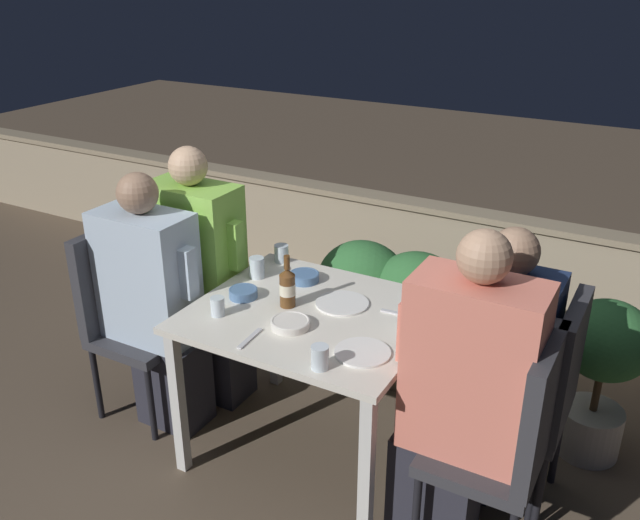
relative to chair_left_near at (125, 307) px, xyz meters
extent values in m
plane|color=brown|center=(1.00, 0.13, -0.58)|extent=(16.00, 16.00, 0.00)
cube|color=gray|center=(1.00, 1.88, -0.25)|extent=(9.00, 0.14, 0.66)
cube|color=gray|center=(1.00, 1.88, 0.10)|extent=(9.00, 0.18, 0.04)
cube|color=silver|center=(1.00, 0.13, 0.16)|extent=(1.02, 0.89, 0.03)
cube|color=silver|center=(0.54, -0.27, -0.22)|extent=(0.05, 0.05, 0.72)
cube|color=silver|center=(1.46, -0.27, -0.22)|extent=(0.05, 0.05, 0.72)
cube|color=silver|center=(0.54, 0.52, -0.22)|extent=(0.05, 0.05, 0.72)
cube|color=silver|center=(1.46, 0.52, -0.22)|extent=(0.05, 0.05, 0.72)
cube|color=brown|center=(1.18, 0.94, -0.44)|extent=(1.17, 0.36, 0.28)
ellipsoid|color=#2D6633|center=(0.86, 0.94, -0.07)|extent=(0.53, 0.47, 0.50)
ellipsoid|color=#2D6633|center=(1.18, 0.94, -0.07)|extent=(0.53, 0.47, 0.50)
ellipsoid|color=#2D6633|center=(1.51, 0.94, -0.07)|extent=(0.53, 0.47, 0.50)
cube|color=#333338|center=(0.10, 0.00, -0.14)|extent=(0.42, 0.42, 0.05)
cube|color=#333338|center=(-0.08, 0.00, 0.14)|extent=(0.06, 0.42, 0.52)
cylinder|color=black|center=(-0.08, -0.18, -0.37)|extent=(0.03, 0.03, 0.41)
cylinder|color=black|center=(0.28, -0.18, -0.37)|extent=(0.03, 0.03, 0.41)
cylinder|color=black|center=(-0.08, 0.18, -0.37)|extent=(0.03, 0.03, 0.41)
cylinder|color=black|center=(0.28, 0.18, -0.37)|extent=(0.03, 0.03, 0.41)
cube|color=#282833|center=(0.27, 0.00, -0.35)|extent=(0.32, 0.23, 0.46)
cube|color=silver|center=(0.17, 0.00, 0.21)|extent=(0.46, 0.26, 0.64)
cube|color=silver|center=(0.42, 0.00, 0.28)|extent=(0.07, 0.07, 0.24)
sphere|color=#99755B|center=(0.17, 0.00, 0.62)|extent=(0.19, 0.19, 0.19)
cube|color=#333338|center=(0.15, 0.30, -0.14)|extent=(0.42, 0.42, 0.05)
cube|color=#333338|center=(-0.03, 0.30, 0.14)|extent=(0.06, 0.42, 0.52)
cylinder|color=black|center=(-0.03, 0.12, -0.37)|extent=(0.03, 0.03, 0.41)
cylinder|color=black|center=(0.33, 0.12, -0.37)|extent=(0.03, 0.03, 0.41)
cylinder|color=black|center=(-0.03, 0.48, -0.37)|extent=(0.03, 0.03, 0.41)
cylinder|color=black|center=(0.33, 0.48, -0.37)|extent=(0.03, 0.03, 0.41)
cube|color=#282833|center=(0.32, 0.30, -0.35)|extent=(0.33, 0.23, 0.46)
cube|color=#8CCC4C|center=(0.22, 0.30, 0.23)|extent=(0.47, 0.26, 0.70)
cube|color=#8CCC4C|center=(0.47, 0.30, 0.32)|extent=(0.07, 0.07, 0.24)
sphere|color=tan|center=(0.22, 0.30, 0.68)|extent=(0.19, 0.19, 0.19)
cube|color=#333338|center=(1.84, -0.06, -0.14)|extent=(0.42, 0.42, 0.05)
cube|color=#333338|center=(2.02, -0.06, 0.14)|extent=(0.06, 0.42, 0.52)
cylinder|color=black|center=(1.66, -0.24, -0.37)|extent=(0.03, 0.03, 0.41)
cylinder|color=black|center=(1.66, 0.12, -0.37)|extent=(0.03, 0.03, 0.41)
cylinder|color=black|center=(2.02, 0.12, -0.37)|extent=(0.03, 0.03, 0.41)
cube|color=#282833|center=(1.67, -0.06, -0.35)|extent=(0.33, 0.23, 0.46)
cube|color=#E07A66|center=(1.77, -0.06, 0.23)|extent=(0.47, 0.26, 0.69)
cube|color=#E07A66|center=(1.52, -0.06, 0.31)|extent=(0.07, 0.07, 0.24)
sphere|color=tan|center=(1.77, -0.06, 0.67)|extent=(0.19, 0.19, 0.19)
cube|color=#333338|center=(1.87, 0.28, -0.14)|extent=(0.42, 0.42, 0.05)
cube|color=#333338|center=(2.05, 0.28, 0.14)|extent=(0.06, 0.42, 0.52)
cylinder|color=black|center=(1.69, 0.10, -0.37)|extent=(0.03, 0.03, 0.41)
cylinder|color=black|center=(2.05, 0.10, -0.37)|extent=(0.03, 0.03, 0.41)
cylinder|color=black|center=(1.69, 0.46, -0.37)|extent=(0.03, 0.03, 0.41)
cylinder|color=black|center=(2.05, 0.46, -0.37)|extent=(0.03, 0.03, 0.41)
cube|color=#282833|center=(1.70, 0.28, -0.35)|extent=(0.28, 0.23, 0.46)
cube|color=navy|center=(1.80, 0.28, 0.18)|extent=(0.40, 0.26, 0.59)
cube|color=navy|center=(1.55, 0.28, 0.25)|extent=(0.07, 0.07, 0.24)
sphere|color=#99755B|center=(1.80, 0.28, 0.57)|extent=(0.19, 0.19, 0.19)
cylinder|color=brown|center=(0.88, 0.12, 0.25)|extent=(0.07, 0.07, 0.15)
cylinder|color=beige|center=(0.88, 0.12, 0.26)|extent=(0.07, 0.07, 0.05)
cone|color=brown|center=(0.88, 0.12, 0.34)|extent=(0.07, 0.07, 0.03)
cylinder|color=brown|center=(0.88, 0.12, 0.39)|extent=(0.03, 0.03, 0.06)
cylinder|color=white|center=(1.34, -0.08, 0.18)|extent=(0.22, 0.22, 0.01)
cylinder|color=white|center=(1.08, 0.25, 0.18)|extent=(0.24, 0.24, 0.01)
cylinder|color=#4C709E|center=(0.82, 0.37, 0.20)|extent=(0.14, 0.14, 0.04)
torus|color=#4C709E|center=(0.82, 0.37, 0.21)|extent=(0.14, 0.14, 0.01)
cylinder|color=#4C709E|center=(1.40, 0.47, 0.19)|extent=(0.15, 0.15, 0.03)
torus|color=#4C709E|center=(1.40, 0.47, 0.21)|extent=(0.15, 0.15, 0.01)
cylinder|color=#4C709E|center=(0.66, 0.09, 0.20)|extent=(0.13, 0.13, 0.04)
torus|color=#4C709E|center=(0.66, 0.09, 0.21)|extent=(0.13, 0.13, 0.01)
cylinder|color=silver|center=(0.99, -0.03, 0.19)|extent=(0.17, 0.17, 0.03)
torus|color=silver|center=(0.99, -0.03, 0.20)|extent=(0.17, 0.17, 0.01)
cylinder|color=silver|center=(0.60, 0.30, 0.23)|extent=(0.07, 0.07, 0.10)
cylinder|color=silver|center=(0.60, 0.52, 0.22)|extent=(0.07, 0.07, 0.09)
cylinder|color=silver|center=(1.45, 0.19, 0.24)|extent=(0.08, 0.08, 0.12)
cylinder|color=silver|center=(0.66, -0.10, 0.22)|extent=(0.06, 0.06, 0.08)
cylinder|color=silver|center=(1.25, -0.25, 0.22)|extent=(0.07, 0.07, 0.09)
cube|color=silver|center=(0.90, -0.20, 0.18)|extent=(0.03, 0.17, 0.01)
cube|color=silver|center=(1.35, 0.29, 0.18)|extent=(0.17, 0.03, 0.01)
cylinder|color=#B2A899|center=(2.15, 0.76, -0.46)|extent=(0.29, 0.29, 0.24)
cylinder|color=#47331E|center=(2.15, 0.76, -0.23)|extent=(0.03, 0.03, 0.21)
ellipsoid|color=#2D6633|center=(2.15, 0.76, 0.03)|extent=(0.40, 0.40, 0.36)
camera|label=1|loc=(2.29, -2.13, 1.58)|focal=38.00mm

